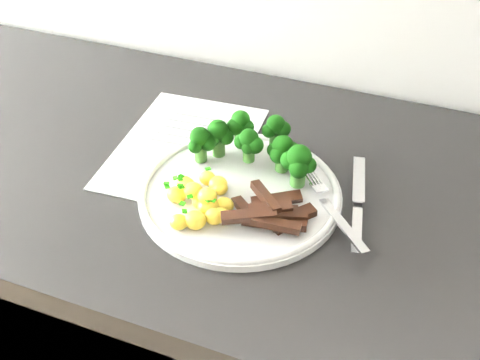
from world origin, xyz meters
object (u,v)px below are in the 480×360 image
recipe_paper (184,146)px  plate (240,193)px  counter (205,345)px  broccoli (257,143)px  fork (334,211)px  potatoes (202,199)px  knife (357,213)px  beef_strips (272,214)px

recipe_paper → plate: plate is taller
counter → broccoli: broccoli is taller
broccoli → fork: (0.13, -0.07, -0.03)m
potatoes → knife: bearing=18.1°
recipe_paper → fork: size_ratio=1.98×
broccoli → potatoes: size_ratio=1.61×
plate → beef_strips: beef_strips is taller
recipe_paper → knife: (0.28, -0.06, 0.01)m
fork → plate: bearing=179.0°
counter → beef_strips: beef_strips is taller
recipe_paper → potatoes: (0.09, -0.13, 0.02)m
beef_strips → potatoes: bearing=-174.6°
counter → broccoli: 0.49m
counter → plate: bearing=-24.1°
plate → potatoes: (-0.03, -0.05, 0.02)m
counter → plate: plate is taller
potatoes → knife: potatoes is taller
potatoes → beef_strips: potatoes is taller
fork → beef_strips: bearing=-153.4°
recipe_paper → potatoes: 0.15m
plate → counter: bearing=155.9°
counter → beef_strips: size_ratio=20.14×
counter → recipe_paper: size_ratio=8.08×
recipe_paper → broccoli: broccoli is taller
recipe_paper → knife: knife is taller
potatoes → counter: bearing=121.9°
counter → knife: 0.50m
broccoli → fork: 0.15m
counter → recipe_paper: (-0.03, 0.04, 0.43)m
recipe_paper → broccoli: 0.13m
plate → broccoli: size_ratio=1.50×
knife → counter: bearing=174.5°
counter → recipe_paper: 0.44m
counter → knife: (0.25, -0.02, 0.44)m
beef_strips → knife: 0.11m
counter → fork: (0.22, -0.04, 0.45)m
plate → fork: 0.13m
beef_strips → knife: beef_strips is taller
counter → potatoes: potatoes is taller
recipe_paper → broccoli: size_ratio=1.55×
broccoli → beef_strips: 0.12m
broccoli → beef_strips: size_ratio=1.61×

